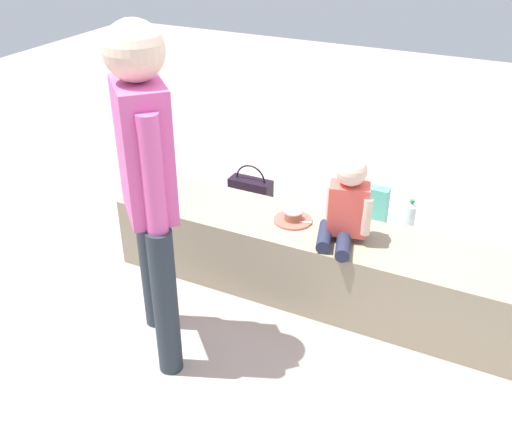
# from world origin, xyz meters

# --- Properties ---
(ground_plane) EXTENTS (12.00, 12.00, 0.00)m
(ground_plane) POSITION_xyz_m (0.00, 0.00, 0.00)
(ground_plane) COLOR #A9938A
(concrete_ledge) EXTENTS (2.59, 0.47, 0.44)m
(concrete_ledge) POSITION_xyz_m (0.00, 0.00, 0.22)
(concrete_ledge) COLOR gray
(concrete_ledge) RESTS_ON ground_plane
(child_seated) EXTENTS (0.29, 0.34, 0.48)m
(child_seated) POSITION_xyz_m (0.08, -0.04, 0.66)
(child_seated) COLOR #21273F
(child_seated) RESTS_ON concrete_ledge
(adult_standing) EXTENTS (0.39, 0.39, 1.67)m
(adult_standing) POSITION_xyz_m (-0.64, -0.76, 1.01)
(adult_standing) COLOR #242F38
(adult_standing) RESTS_ON ground_plane
(cake_plate) EXTENTS (0.22, 0.22, 0.07)m
(cake_plate) POSITION_xyz_m (-0.24, 0.02, 0.47)
(cake_plate) COLOR #E0594C
(cake_plate) RESTS_ON concrete_ledge
(gift_bag) EXTENTS (0.20, 0.09, 0.36)m
(gift_bag) POSITION_xyz_m (0.01, 0.89, 0.16)
(gift_bag) COLOR #59C6B2
(gift_bag) RESTS_ON ground_plane
(water_bottle_near_gift) EXTENTS (0.07, 0.07, 0.24)m
(water_bottle_near_gift) POSITION_xyz_m (0.26, 0.98, 0.11)
(water_bottle_near_gift) COLOR silver
(water_bottle_near_gift) RESTS_ON ground_plane
(cake_box_white) EXTENTS (0.29, 0.31, 0.13)m
(cake_box_white) POSITION_xyz_m (0.43, 0.66, 0.06)
(cake_box_white) COLOR white
(cake_box_white) RESTS_ON ground_plane
(handbag_black_leather) EXTENTS (0.32, 0.13, 0.35)m
(handbag_black_leather) POSITION_xyz_m (-0.89, 0.78, 0.12)
(handbag_black_leather) COLOR black
(handbag_black_leather) RESTS_ON ground_plane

